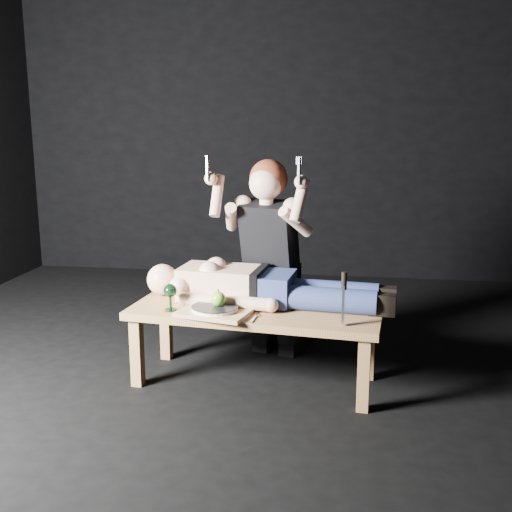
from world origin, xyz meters
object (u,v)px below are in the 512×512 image
serving_tray (215,312)px  carving_knife (344,299)px  table (255,346)px  lying_man (267,283)px  goblet (170,297)px  kneeling_woman (274,257)px

serving_tray → carving_knife: size_ratio=1.34×
table → serving_tray: 0.34m
lying_man → goblet: (-0.52, -0.23, -0.05)m
goblet → carving_knife: size_ratio=0.54×
carving_knife → serving_tray: bearing=178.1°
lying_man → kneeling_woman: kneeling_woman is taller
kneeling_woman → serving_tray: (-0.26, -0.59, -0.20)m
serving_tray → lying_man: bearing=44.6°
lying_man → goblet: bearing=-150.0°
kneeling_woman → serving_tray: size_ratio=3.39×
carving_knife → lying_man: bearing=147.6°
lying_man → serving_tray: size_ratio=3.46×
kneeling_woman → goblet: (-0.53, -0.57, -0.13)m
table → serving_tray: serving_tray is taller
table → kneeling_woman: bearing=89.0°
goblet → carving_knife: 0.98m
kneeling_woman → goblet: size_ratio=8.42×
lying_man → goblet: size_ratio=8.59×
kneeling_woman → carving_knife: bearing=-41.0°
carving_knife → table: bearing=161.5°
kneeling_woman → serving_tray: bearing=-97.9°
table → serving_tray: bearing=-141.5°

